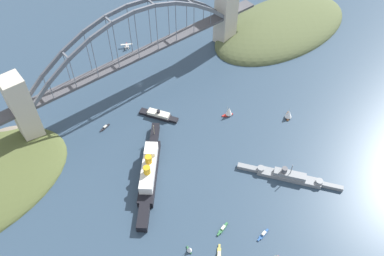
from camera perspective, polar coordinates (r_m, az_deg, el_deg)
ground_plane at (r=386.73m, az=-7.28°, el=6.14°), size 1400.00×1400.00×0.00m
harbor_arch_bridge at (r=365.13m, az=-7.79°, el=10.02°), size 271.68×17.36×80.77m
headland_west_shore at (r=464.37m, az=12.31°, el=13.57°), size 169.07×93.42×31.35m
ocean_liner at (r=311.82m, az=-5.97°, el=-5.90°), size 67.75×77.41×19.94m
naval_cruiser at (r=319.98m, az=13.27°, el=-6.49°), size 50.13×66.40×16.58m
harbor_ferry_steamer at (r=353.27m, az=-4.70°, el=1.84°), size 23.07×32.45×7.63m
seaplane_taxiing_near_bridge at (r=429.02m, az=-9.07°, el=11.22°), size 11.00×8.68×5.23m
small_boat_0 at (r=352.69m, az=5.15°, el=2.34°), size 9.47×6.91×10.90m
small_boat_2 at (r=283.63m, az=3.78°, el=-17.06°), size 9.95×10.39×2.25m
small_boat_3 at (r=352.10m, az=-12.01°, el=0.07°), size 10.56×3.91×2.04m
small_boat_4 at (r=359.36m, az=13.29°, el=1.90°), size 9.74×8.92×9.60m
small_boat_5 at (r=282.21m, az=-0.36°, el=-16.49°), size 3.88×6.25×5.95m
small_boat_6 at (r=293.12m, az=9.88°, el=-14.37°), size 11.70×3.43×2.36m
small_boat_7 at (r=291.75m, az=4.28°, el=-13.79°), size 11.92×4.46×2.22m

